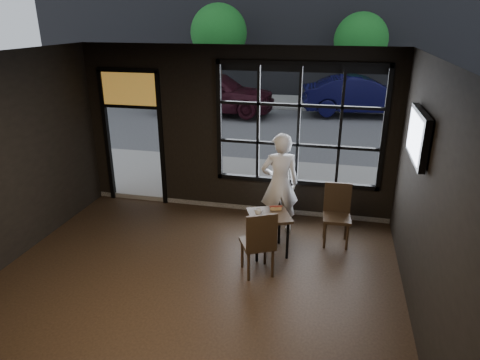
% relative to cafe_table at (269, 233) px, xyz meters
% --- Properties ---
extents(floor, '(6.00, 7.00, 0.02)m').
position_rel_cafe_table_xyz_m(floor, '(-0.93, -1.98, -0.36)').
color(floor, black).
rests_on(floor, ground).
extents(ceiling, '(6.00, 7.00, 0.02)m').
position_rel_cafe_table_xyz_m(ceiling, '(-0.93, -1.98, 2.86)').
color(ceiling, black).
rests_on(ceiling, ground).
extents(wall_right, '(0.04, 7.00, 3.20)m').
position_rel_cafe_table_xyz_m(wall_right, '(2.07, -1.98, 1.25)').
color(wall_right, black).
rests_on(wall_right, ground).
extents(window_frame, '(3.06, 0.12, 2.28)m').
position_rel_cafe_table_xyz_m(window_frame, '(0.27, 1.52, 1.45)').
color(window_frame, black).
rests_on(window_frame, ground).
extents(stained_transom, '(1.20, 0.06, 0.70)m').
position_rel_cafe_table_xyz_m(stained_transom, '(-3.03, 1.52, 2.00)').
color(stained_transom, orange).
rests_on(stained_transom, ground).
extents(street_asphalt, '(60.00, 41.00, 0.04)m').
position_rel_cafe_table_xyz_m(street_asphalt, '(-0.93, 22.02, -0.37)').
color(street_asphalt, '#545456').
rests_on(street_asphalt, ground).
extents(cafe_table, '(0.84, 0.84, 0.69)m').
position_rel_cafe_table_xyz_m(cafe_table, '(0.00, 0.00, 0.00)').
color(cafe_table, '#2F2114').
rests_on(cafe_table, floor).
extents(chair_near, '(0.62, 0.62, 1.06)m').
position_rel_cafe_table_xyz_m(chair_near, '(-0.07, -0.63, 0.18)').
color(chair_near, '#2F2114').
rests_on(chair_near, floor).
extents(chair_window, '(0.48, 0.48, 1.04)m').
position_rel_cafe_table_xyz_m(chair_window, '(1.07, 0.53, 0.18)').
color(chair_window, '#2F2114').
rests_on(chair_window, floor).
extents(man, '(0.77, 0.63, 1.84)m').
position_rel_cafe_table_xyz_m(man, '(0.06, 0.76, 0.58)').
color(man, silver).
rests_on(man, floor).
extents(hotdog, '(0.21, 0.13, 0.06)m').
position_rel_cafe_table_xyz_m(hotdog, '(0.08, 0.20, 0.37)').
color(hotdog, tan).
rests_on(hotdog, cafe_table).
extents(cup, '(0.15, 0.15, 0.10)m').
position_rel_cafe_table_xyz_m(cup, '(-0.16, -0.06, 0.39)').
color(cup, silver).
rests_on(cup, cafe_table).
extents(tv, '(0.13, 1.14, 0.67)m').
position_rel_cafe_table_xyz_m(tv, '(2.00, -0.33, 1.85)').
color(tv, black).
rests_on(tv, wall_right).
extents(navy_car, '(4.56, 2.15, 1.45)m').
position_rel_cafe_table_xyz_m(navy_car, '(1.77, 10.91, 0.48)').
color(navy_car, black).
rests_on(navy_car, street_asphalt).
extents(maroon_car, '(4.79, 2.04, 1.62)m').
position_rel_cafe_table_xyz_m(maroon_car, '(-3.80, 9.90, 0.56)').
color(maroon_car, black).
rests_on(maroon_car, street_asphalt).
extents(tree_left, '(2.46, 2.46, 4.20)m').
position_rel_cafe_table_xyz_m(tree_left, '(-4.37, 12.85, 2.61)').
color(tree_left, '#332114').
rests_on(tree_left, street_asphalt).
extents(tree_right, '(2.25, 2.25, 3.84)m').
position_rel_cafe_table_xyz_m(tree_right, '(1.68, 13.42, 2.36)').
color(tree_right, '#332114').
rests_on(tree_right, street_asphalt).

